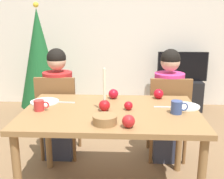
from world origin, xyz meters
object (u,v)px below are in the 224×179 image
object	(u,v)px
candle_centerpiece	(104,102)
apple_by_right_mug	(113,94)
christmas_tree	(39,58)
apple_by_left_plate	(158,94)
tv_stand	(181,95)
mug_right	(177,107)
chair_left	(58,112)
apple_far_edge	(128,106)
dining_table	(111,120)
plate_left	(45,102)
chair_right	(168,114)
mug_left	(39,105)
bowl_walnuts	(105,120)
person_left_child	(59,106)
tv	(182,66)
plate_right	(186,106)
person_right_child	(168,107)
apple_near_candle	(128,121)

from	to	relation	value
candle_centerpiece	apple_by_right_mug	size ratio (longest dim) A/B	3.86
christmas_tree	apple_by_left_plate	bearing A→B (deg)	-45.67
tv_stand	mug_right	distance (m)	2.47
chair_left	apple_far_edge	world-z (taller)	chair_left
dining_table	plate_left	xyz separation A→B (m)	(-0.59, 0.18, 0.09)
apple_by_left_plate	chair_right	bearing A→B (deg)	61.50
mug_left	apple_by_left_plate	xyz separation A→B (m)	(0.98, 0.38, 0.00)
mug_left	bowl_walnuts	xyz separation A→B (m)	(0.54, -0.26, -0.01)
chair_left	candle_centerpiece	distance (m)	0.87
chair_left	apple_by_right_mug	size ratio (longest dim) A/B	10.10
chair_left	person_left_child	size ratio (longest dim) A/B	0.77
tv	plate_left	world-z (taller)	tv
chair_right	apple_far_edge	size ratio (longest dim) A/B	12.81
christmas_tree	plate_right	size ratio (longest dim) A/B	7.32
chair_left	person_left_child	world-z (taller)	person_left_child
person_left_child	tv	size ratio (longest dim) A/B	1.48
chair_right	person_right_child	size ratio (longest dim) A/B	0.77
person_right_child	candle_centerpiece	xyz separation A→B (m)	(-0.61, -0.65, 0.25)
mug_right	bowl_walnuts	bearing A→B (deg)	-155.97
tv_stand	apple_near_candle	distance (m)	2.84
tv	mug_right	size ratio (longest dim) A/B	5.96
mug_left	apple_by_left_plate	distance (m)	1.05
candle_centerpiece	mug_left	size ratio (longest dim) A/B	2.79
plate_right	apple_far_edge	world-z (taller)	apple_far_edge
christmas_tree	tv_stand	bearing A→B (deg)	8.04
person_right_child	apple_far_edge	xyz separation A→B (m)	(-0.42, -0.62, 0.22)
tv_stand	apple_by_right_mug	world-z (taller)	apple_by_right_mug
apple_near_candle	apple_by_right_mug	world-z (taller)	same
plate_left	apple_by_right_mug	size ratio (longest dim) A/B	2.74
chair_right	plate_left	size ratio (longest dim) A/B	3.68
dining_table	chair_left	size ratio (longest dim) A/B	1.56
plate_left	apple_far_edge	bearing A→B (deg)	-12.67
person_left_child	christmas_tree	bearing A→B (deg)	114.11
candle_centerpiece	apple_by_left_plate	xyz separation A→B (m)	(0.47, 0.36, -0.03)
person_left_child	mug_right	xyz separation A→B (m)	(1.09, -0.69, 0.23)
chair_left	person_right_child	world-z (taller)	person_right_child
dining_table	apple_by_right_mug	size ratio (longest dim) A/B	15.71
mug_left	apple_far_edge	world-z (taller)	mug_left
person_right_child	christmas_tree	world-z (taller)	christmas_tree
mug_left	apple_far_edge	xyz separation A→B (m)	(0.71, 0.05, -0.01)
tv	apple_by_left_plate	distance (m)	2.04
dining_table	candle_centerpiece	size ratio (longest dim) A/B	4.07
dining_table	christmas_tree	distance (m)	2.32
tv_stand	christmas_tree	world-z (taller)	christmas_tree
person_left_child	plate_left	size ratio (longest dim) A/B	4.79
chair_right	apple_far_edge	bearing A→B (deg)	-125.33
christmas_tree	plate_left	xyz separation A→B (m)	(0.60, -1.80, -0.12)
mug_left	apple_by_right_mug	world-z (taller)	apple_by_right_mug
tv_stand	apple_far_edge	bearing A→B (deg)	-111.17
chair_right	plate_left	distance (m)	1.24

